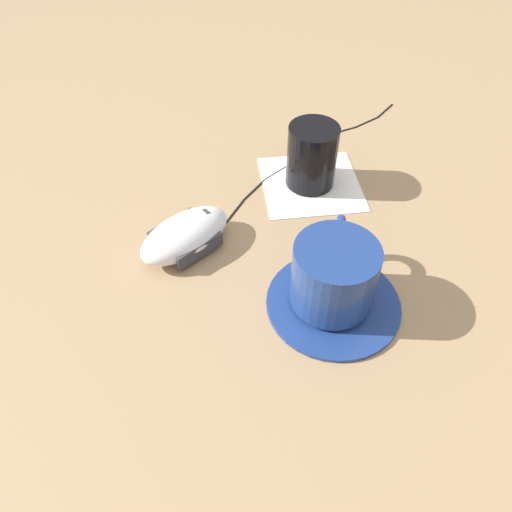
% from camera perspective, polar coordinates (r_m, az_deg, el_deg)
% --- Properties ---
extents(ground_plane, '(3.00, 3.00, 0.00)m').
position_cam_1_polar(ground_plane, '(0.59, 0.72, 2.25)').
color(ground_plane, '#9E7F5B').
extents(saucer, '(0.14, 0.14, 0.01)m').
position_cam_1_polar(saucer, '(0.53, 8.83, -5.22)').
color(saucer, navy).
rests_on(saucer, ground).
extents(coffee_cup, '(0.09, 0.12, 0.07)m').
position_cam_1_polar(coffee_cup, '(0.50, 8.92, -1.94)').
color(coffee_cup, navy).
rests_on(coffee_cup, saucer).
extents(computer_mouse, '(0.11, 0.13, 0.04)m').
position_cam_1_polar(computer_mouse, '(0.57, -8.11, 2.39)').
color(computer_mouse, silver).
rests_on(computer_mouse, ground).
extents(mouse_cable, '(0.19, 0.33, 0.00)m').
position_cam_1_polar(mouse_cable, '(0.73, 6.67, 11.76)').
color(mouse_cable, black).
rests_on(mouse_cable, ground).
extents(napkin_under_glass, '(0.16, 0.16, 0.00)m').
position_cam_1_polar(napkin_under_glass, '(0.67, 6.29, 8.25)').
color(napkin_under_glass, white).
rests_on(napkin_under_glass, ground).
extents(drinking_glass, '(0.06, 0.06, 0.08)m').
position_cam_1_polar(drinking_glass, '(0.65, 6.41, 11.30)').
color(drinking_glass, black).
rests_on(drinking_glass, napkin_under_glass).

